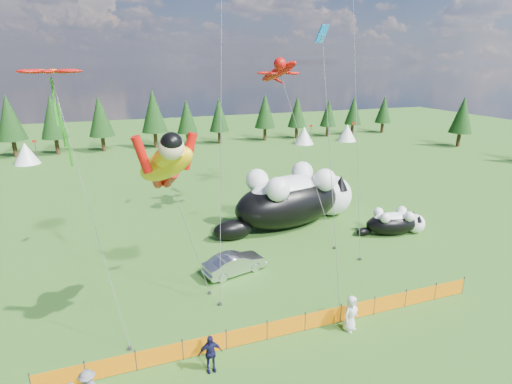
# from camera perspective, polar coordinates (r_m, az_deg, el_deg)

# --- Properties ---
(ground) EXTENTS (160.00, 160.00, 0.00)m
(ground) POSITION_cam_1_polar(r_m,az_deg,el_deg) (22.93, 1.19, -15.44)
(ground) COLOR #143B0A
(ground) RESTS_ON ground
(safety_fence) EXTENTS (22.06, 0.06, 1.10)m
(safety_fence) POSITION_cam_1_polar(r_m,az_deg,el_deg) (20.37, 4.35, -18.60)
(safety_fence) COLOR #262626
(safety_fence) RESTS_ON ground
(tree_line) EXTENTS (90.00, 4.00, 8.00)m
(tree_line) POSITION_cam_1_polar(r_m,az_deg,el_deg) (63.82, -13.44, 9.76)
(tree_line) COLOR black
(tree_line) RESTS_ON ground
(festival_tents) EXTENTS (50.00, 3.20, 2.80)m
(festival_tents) POSITION_cam_1_polar(r_m,az_deg,el_deg) (61.59, -2.43, 7.49)
(festival_tents) COLOR white
(festival_tents) RESTS_ON ground
(cat_large) EXTENTS (12.88, 6.61, 4.70)m
(cat_large) POSITION_cam_1_polar(r_m,az_deg,el_deg) (32.38, 5.58, -0.82)
(cat_large) COLOR black
(cat_large) RESTS_ON ground
(cat_small) EXTENTS (5.48, 2.69, 1.99)m
(cat_small) POSITION_cam_1_polar(r_m,az_deg,el_deg) (32.55, 19.25, -4.10)
(cat_small) COLOR black
(cat_small) RESTS_ON ground
(car) EXTENTS (4.22, 2.32, 1.32)m
(car) POSITION_cam_1_polar(r_m,az_deg,el_deg) (25.41, -3.07, -10.14)
(car) COLOR silver
(car) RESTS_ON ground
(spectator_c) EXTENTS (1.04, 0.54, 1.76)m
(spectator_c) POSITION_cam_1_polar(r_m,az_deg,el_deg) (18.36, -6.55, -21.95)
(spectator_c) COLOR #141539
(spectator_c) RESTS_ON ground
(spectator_e) EXTENTS (1.07, 0.90, 1.87)m
(spectator_e) POSITION_cam_1_polar(r_m,az_deg,el_deg) (20.94, 13.38, -16.51)
(spectator_e) COLOR silver
(spectator_e) RESTS_ON ground
(superhero_kite) EXTENTS (5.49, 5.59, 10.43)m
(superhero_kite) POSITION_cam_1_polar(r_m,az_deg,el_deg) (18.27, -12.84, 3.88)
(superhero_kite) COLOR yellow
(superhero_kite) RESTS_ON ground
(gecko_kite) EXTENTS (4.82, 12.30, 14.70)m
(gecko_kite) POSITION_cam_1_polar(r_m,az_deg,el_deg) (33.79, 3.24, 16.76)
(gecko_kite) COLOR #B60D09
(gecko_kite) RESTS_ON ground
(flower_kite) EXTENTS (3.83, 6.41, 13.16)m
(flower_kite) POSITION_cam_1_polar(r_m,az_deg,el_deg) (21.18, -27.28, 14.63)
(flower_kite) COLOR #B60D09
(flower_kite) RESTS_ON ground
(diamond_kite_c) EXTENTS (1.31, 2.58, 14.73)m
(diamond_kite_c) POSITION_cam_1_polar(r_m,az_deg,el_deg) (19.95, 9.52, 20.02)
(diamond_kite_c) COLOR blue
(diamond_kite_c) RESTS_ON ground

